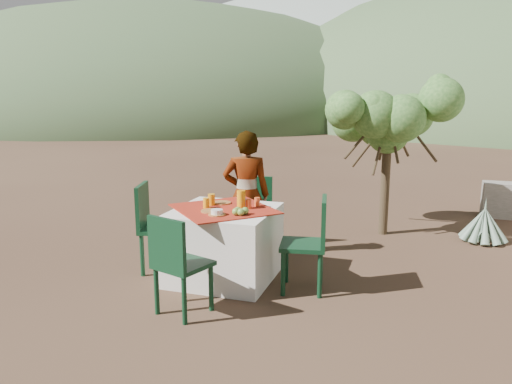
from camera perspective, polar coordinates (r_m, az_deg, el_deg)
ground at (r=5.57m, az=3.64°, el=-9.13°), size 160.00×160.00×0.00m
table at (r=5.30m, az=-3.63°, el=-5.89°), size 1.30×1.30×0.76m
chair_far at (r=6.22m, az=-0.20°, el=-2.03°), size 0.48×0.48×0.91m
chair_near at (r=4.44m, az=-9.05°, el=-7.79°), size 0.53×0.53×0.92m
chair_left at (r=5.58m, az=-11.59°, el=-3.50°), size 0.56×0.56×0.97m
chair_right at (r=4.95m, az=6.34°, el=-5.44°), size 0.50×0.50×0.95m
person at (r=5.87m, az=-1.12°, el=-0.34°), size 0.64×0.52×1.52m
shrub_tree at (r=7.01m, az=15.38°, el=7.24°), size 1.60×1.57×1.88m
agave at (r=7.24m, az=24.60°, el=-3.47°), size 0.61×0.62×0.66m
hill_near_left at (r=40.05m, az=-10.90°, el=8.58°), size 40.00×40.00×16.00m
hill_far_center at (r=57.33m, az=12.90°, el=9.35°), size 60.00×60.00×24.00m
plate_far at (r=5.43m, az=-3.95°, el=-1.23°), size 0.20×0.20×0.01m
plate_near at (r=5.07m, az=-5.18°, el=-2.17°), size 0.20×0.20×0.01m
glass_far at (r=5.34m, az=-5.10°, el=-0.87°), size 0.07×0.07×0.12m
glass_near at (r=5.22m, az=-5.71°, el=-1.25°), size 0.07×0.07×0.11m
juice_pitcher at (r=5.15m, az=-1.71°, el=-0.88°), size 0.09×0.09×0.19m
bowl_plate at (r=4.93m, az=-4.48°, el=-2.57°), size 0.18×0.18×0.01m
white_bowl at (r=4.92m, az=-4.49°, el=-2.26°), size 0.12×0.12×0.04m
jar_left at (r=5.17m, az=-0.86°, el=-1.38°), size 0.06×0.06×0.10m
jar_right at (r=5.27m, az=0.13°, el=-1.13°), size 0.06×0.06×0.09m
napkin_holder at (r=5.18m, az=-1.52°, el=-1.32°), size 0.09×0.07×0.10m
fruit_cluster at (r=4.91m, az=-1.86°, el=-2.21°), size 0.15×0.14×0.07m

